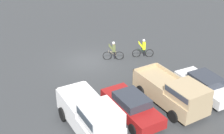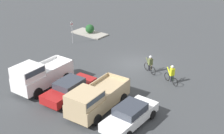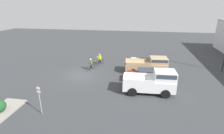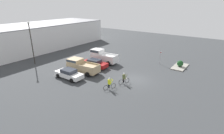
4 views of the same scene
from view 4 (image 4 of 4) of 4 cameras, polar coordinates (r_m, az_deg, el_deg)
The scene contains 12 objects.
ground_plane at distance 25.35m, azimuth 7.43°, elevation -4.12°, with size 80.00×80.00×0.00m, color #383A3D.
warehouse_building at distance 44.34m, azimuth -26.53°, elevation 8.41°, with size 39.49×12.02×5.66m.
sedan_0 at distance 26.08m, azimuth -13.87°, elevation -2.15°, with size 1.93×4.48×1.41m.
pickup_truck_0 at distance 27.86m, azimuth -10.05°, elevation 0.42°, with size 2.57×5.40×2.06m.
sedan_1 at distance 29.71m, azimuth -5.75°, elevation 1.20°, with size 2.14×4.70×1.42m.
pickup_truck_1 at distance 31.90m, azimuth -3.24°, elevation 3.57°, with size 2.34×5.11×2.37m.
cyclist_0 at distance 23.69m, azimuth 3.94°, elevation -3.68°, with size 1.60×0.77×1.62m.
cyclist_1 at distance 22.15m, azimuth -0.84°, elevation -5.41°, with size 1.66×0.80×1.63m.
fire_lane_sign at distance 32.06m, azimuth 15.51°, elevation 3.45°, with size 0.06×0.30×2.49m.
lamppost at distance 33.32m, azimuth -24.87°, elevation 7.90°, with size 0.36×0.36×7.40m.
curb_island at distance 32.11m, azimuth 21.27°, elevation 0.12°, with size 4.18×2.02×0.15m, color gray.
shrub at distance 31.86m, azimuth 21.35°, elevation 1.09°, with size 1.03×1.03×1.03m.
Camera 4 is at (-20.54, -10.54, 10.46)m, focal length 28.00 mm.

